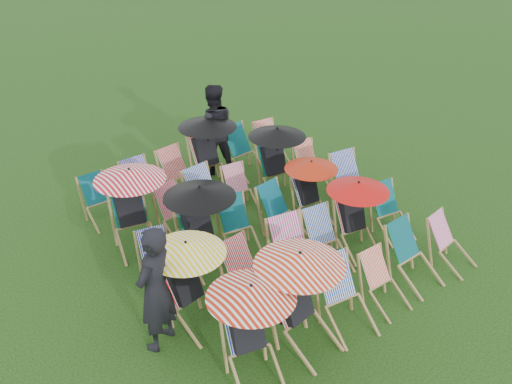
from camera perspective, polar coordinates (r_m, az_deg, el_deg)
ground at (r=10.12m, az=1.06°, el=-5.08°), size 100.00×100.00×0.00m
deckchair_0 at (r=7.36m, az=-0.47°, el=-13.76°), size 1.14×1.22×1.35m
deckchair_1 at (r=7.75m, az=4.64°, el=-10.69°), size 1.22×1.32×1.45m
deckchair_2 at (r=8.28m, az=9.01°, el=-10.40°), size 0.76×0.98×0.99m
deckchair_3 at (r=8.79m, az=12.77°, el=-8.81°), size 0.56×0.77×0.82m
deckchair_4 at (r=9.32m, az=15.60°, el=-6.20°), size 0.68×0.91×0.96m
deckchair_5 at (r=9.90m, az=19.01°, el=-4.85°), size 0.68×0.86×0.85m
deckchair_6 at (r=8.15m, az=-6.56°, el=-9.06°), size 1.12×1.22×1.33m
deckchair_7 at (r=8.61m, az=-0.67°, el=-8.33°), size 0.73×0.94×0.94m
deckchair_8 at (r=8.96m, az=4.04°, el=-6.36°), size 0.81×1.03×1.02m
deckchair_9 at (r=9.41m, az=7.16°, el=-4.91°), size 0.70×0.91×0.93m
deckchair_10 at (r=9.77m, az=10.06°, el=-2.37°), size 1.05×1.12×1.25m
deckchair_11 at (r=10.42m, az=13.44°, el=-1.98°), size 0.69×0.89×0.89m
deckchair_12 at (r=9.06m, az=-9.66°, el=-6.96°), size 0.70×0.87×0.86m
deckchair_13 at (r=9.26m, az=-5.42°, el=-3.39°), size 1.18×1.22×1.40m
deckchair_14 at (r=9.70m, az=-1.70°, el=-3.58°), size 0.72×0.92×0.91m
deckchair_15 at (r=10.09m, az=2.67°, el=-2.10°), size 0.74×0.93×0.93m
deckchair_16 at (r=10.52m, az=5.56°, el=0.16°), size 0.98×1.02×1.16m
deckchair_17 at (r=11.10m, az=9.72°, el=0.90°), size 0.77×1.00×1.01m
deckchair_18 at (r=9.87m, az=-12.29°, el=-1.59°), size 1.21×1.30×1.44m
deckchair_19 at (r=10.20m, az=-7.80°, el=-2.08°), size 0.68×0.88×0.90m
deckchair_20 at (r=10.43m, az=-4.57°, el=-0.70°), size 0.79×1.01×1.02m
deckchair_21 at (r=10.90m, az=-1.53°, el=0.22°), size 0.61×0.80×0.82m
deckchair_22 at (r=11.34m, az=2.15°, el=3.20°), size 1.14×1.21×1.36m
deckchair_23 at (r=11.89m, az=5.43°, el=2.79°), size 0.67×0.84×0.83m
deckchair_24 at (r=10.89m, az=-15.31°, el=-0.89°), size 0.57×0.79×0.84m
deckchair_25 at (r=11.08m, az=-11.12°, el=0.49°), size 0.66×0.90×0.94m
deckchair_26 at (r=11.37m, az=-7.48°, el=1.69°), size 0.77×0.97×0.96m
deckchair_27 at (r=11.68m, az=-4.73°, el=4.10°), size 1.19×1.25×1.41m
deckchair_28 at (r=12.20m, az=-1.10°, el=4.07°), size 0.74×0.97×0.99m
deckchair_29 at (r=12.62m, az=1.60°, el=4.76°), size 0.66×0.88×0.91m
person_left at (r=7.73m, az=-10.04°, el=-9.55°), size 0.82×0.73×1.89m
person_rear at (r=12.10m, az=-4.34°, el=6.28°), size 1.16×1.05×1.96m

